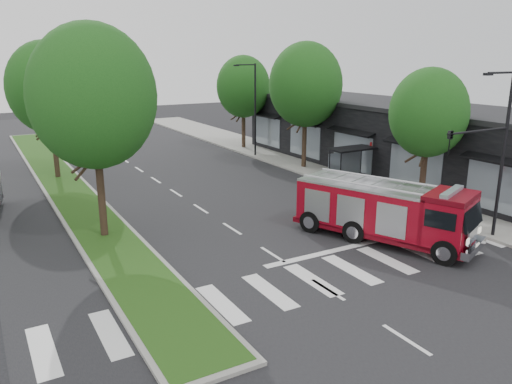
# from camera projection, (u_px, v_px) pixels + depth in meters

# --- Properties ---
(ground) EXTENTS (140.00, 140.00, 0.00)m
(ground) POSITION_uv_depth(u_px,v_px,m) (273.00, 255.00, 22.36)
(ground) COLOR black
(ground) RESTS_ON ground
(sidewalk_right) EXTENTS (5.00, 80.00, 0.15)m
(sidewalk_right) POSITION_uv_depth(u_px,v_px,m) (346.00, 176.00, 36.70)
(sidewalk_right) COLOR gray
(sidewalk_right) RESTS_ON ground
(median) EXTENTS (3.00, 50.00, 0.15)m
(median) POSITION_uv_depth(u_px,v_px,m) (63.00, 183.00, 34.53)
(median) COLOR gray
(median) RESTS_ON ground
(storefront_row) EXTENTS (8.00, 30.00, 5.00)m
(storefront_row) POSITION_uv_depth(u_px,v_px,m) (393.00, 138.00, 38.21)
(storefront_row) COLOR black
(storefront_row) RESTS_ON ground
(bus_shelter) EXTENTS (3.20, 1.60, 2.61)m
(bus_shelter) POSITION_uv_depth(u_px,v_px,m) (350.00, 156.00, 34.00)
(bus_shelter) COLOR black
(bus_shelter) RESTS_ON ground
(tree_right_near) EXTENTS (4.40, 4.40, 8.05)m
(tree_right_near) POSITION_uv_depth(u_px,v_px,m) (429.00, 113.00, 28.09)
(tree_right_near) COLOR black
(tree_right_near) RESTS_ON ground
(tree_right_mid) EXTENTS (5.60, 5.60, 9.72)m
(tree_right_mid) POSITION_uv_depth(u_px,v_px,m) (306.00, 85.00, 37.87)
(tree_right_mid) COLOR black
(tree_right_mid) RESTS_ON ground
(tree_right_far) EXTENTS (5.00, 5.00, 8.73)m
(tree_right_far) POSITION_uv_depth(u_px,v_px,m) (243.00, 87.00, 46.42)
(tree_right_far) COLOR black
(tree_right_far) RESTS_ON ground
(tree_median_near) EXTENTS (5.80, 5.80, 10.16)m
(tree_median_near) POSITION_uv_depth(u_px,v_px,m) (93.00, 97.00, 22.71)
(tree_median_near) COLOR black
(tree_median_near) RESTS_ON ground
(tree_median_far) EXTENTS (5.60, 5.60, 9.72)m
(tree_median_far) POSITION_uv_depth(u_px,v_px,m) (48.00, 88.00, 34.51)
(tree_median_far) COLOR black
(tree_median_far) RESTS_ON ground
(streetlight_right_near) EXTENTS (4.08, 0.22, 8.00)m
(streetlight_right_near) POSITION_uv_depth(u_px,v_px,m) (493.00, 145.00, 22.80)
(streetlight_right_near) COLOR black
(streetlight_right_near) RESTS_ON ground
(streetlight_right_far) EXTENTS (2.11, 0.20, 8.00)m
(streetlight_right_far) POSITION_uv_depth(u_px,v_px,m) (254.00, 106.00, 42.87)
(streetlight_right_far) COLOR black
(streetlight_right_far) RESTS_ON ground
(fire_engine) EXTENTS (5.69, 9.04, 3.02)m
(fire_engine) POSITION_uv_depth(u_px,v_px,m) (383.00, 211.00, 23.79)
(fire_engine) COLOR #58040E
(fire_engine) RESTS_ON ground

